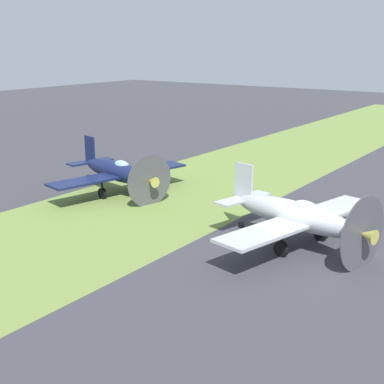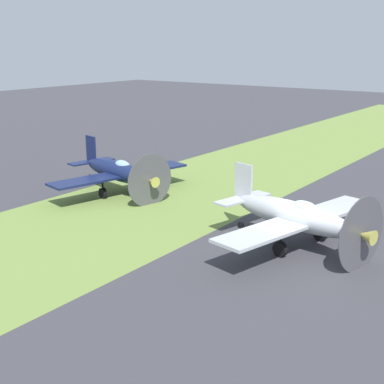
{
  "view_description": "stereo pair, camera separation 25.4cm",
  "coord_description": "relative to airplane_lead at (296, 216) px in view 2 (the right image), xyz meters",
  "views": [
    {
      "loc": [
        21.26,
        9.0,
        8.89
      ],
      "look_at": [
        -1.24,
        -6.93,
        1.27
      ],
      "focal_mm": 51.02,
      "sensor_mm": 36.0,
      "label": 1
    },
    {
      "loc": [
        21.11,
        9.2,
        8.89
      ],
      "look_at": [
        -1.24,
        -6.93,
        1.27
      ],
      "focal_mm": 51.02,
      "sensor_mm": 36.0,
      "label": 2
    }
  ],
  "objects": [
    {
      "name": "airplane_lead",
      "position": [
        0.0,
        0.0,
        0.0
      ],
      "size": [
        9.66,
        7.73,
        3.42
      ],
      "rotation": [
        0.0,
        0.0,
        -0.22
      ],
      "color": "#B2B7BC",
      "rests_on": "ground"
    },
    {
      "name": "airplane_wingman",
      "position": [
        -1.95,
        -12.55,
        -0.07
      ],
      "size": [
        9.21,
        7.36,
        3.26
      ],
      "rotation": [
        0.0,
        0.0,
        -0.22
      ],
      "color": "#141E47",
      "rests_on": "ground"
    },
    {
      "name": "grass_verge",
      "position": [
        0.23,
        -9.58,
        -1.43
      ],
      "size": [
        120.0,
        11.0,
        0.01
      ],
      "primitive_type": "cube",
      "color": "olive",
      "rests_on": "ground"
    },
    {
      "name": "ground_plane",
      "position": [
        0.23,
        0.51,
        -1.43
      ],
      "size": [
        160.0,
        160.0,
        0.0
      ],
      "primitive_type": "plane",
      "color": "#38383D"
    }
  ]
}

